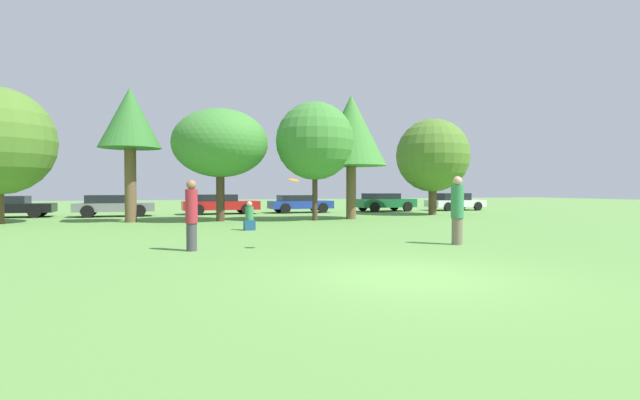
{
  "coord_description": "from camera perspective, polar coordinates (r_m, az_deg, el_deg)",
  "views": [
    {
      "loc": [
        -4.19,
        -7.37,
        1.57
      ],
      "look_at": [
        0.15,
        5.23,
        1.25
      ],
      "focal_mm": 26.35,
      "sensor_mm": 36.0,
      "label": 1
    }
  ],
  "objects": [
    {
      "name": "ground_plane",
      "position": [
        8.62,
        10.55,
        -9.12
      ],
      "size": [
        120.0,
        120.0,
        0.0
      ],
      "primitive_type": "plane",
      "color": "#5B8E42"
    },
    {
      "name": "person_thrower",
      "position": [
        12.22,
        -15.34,
        -1.67
      ],
      "size": [
        0.3,
        0.3,
        1.79
      ],
      "rotation": [
        0.0,
        0.0,
        -0.14
      ],
      "color": "#3F3F47",
      "rests_on": "ground"
    },
    {
      "name": "person_catcher",
      "position": [
        13.68,
        16.34,
        -1.15
      ],
      "size": [
        0.35,
        0.35,
        1.92
      ],
      "rotation": [
        0.0,
        0.0,
        3.0
      ],
      "color": "#726651",
      "rests_on": "ground"
    },
    {
      "name": "frisbee",
      "position": [
        11.9,
        -3.22,
        2.43
      ],
      "size": [
        0.27,
        0.27,
        0.09
      ],
      "color": "orange"
    },
    {
      "name": "bystander_sitting",
      "position": [
        17.88,
        -8.57,
        -2.2
      ],
      "size": [
        0.41,
        0.34,
        1.09
      ],
      "color": "navy",
      "rests_on": "ground"
    },
    {
      "name": "tree_1",
      "position": [
        23.78,
        -22.1,
        8.95
      ],
      "size": [
        2.82,
        2.82,
        6.27
      ],
      "color": "brown",
      "rests_on": "ground"
    },
    {
      "name": "tree_2",
      "position": [
        23.14,
        -12.04,
        6.74
      ],
      "size": [
        4.56,
        4.56,
        5.39
      ],
      "color": "#473323",
      "rests_on": "ground"
    },
    {
      "name": "tree_3",
      "position": [
        23.21,
        -0.63,
        7.16
      ],
      "size": [
        3.83,
        3.83,
        5.83
      ],
      "color": "#473323",
      "rests_on": "ground"
    },
    {
      "name": "tree_4",
      "position": [
        24.43,
        3.81,
        8.33
      ],
      "size": [
        3.64,
        3.64,
        6.39
      ],
      "color": "brown",
      "rests_on": "ground"
    },
    {
      "name": "tree_5",
      "position": [
        29.01,
        13.54,
        5.26
      ],
      "size": [
        4.37,
        4.37,
        5.75
      ],
      "color": "brown",
      "rests_on": "ground"
    },
    {
      "name": "parked_car_black",
      "position": [
        30.52,
        -33.64,
        -0.6
      ],
      "size": [
        4.29,
        2.14,
        1.17
      ],
      "rotation": [
        0.0,
        0.0,
        0.02
      ],
      "color": "black",
      "rests_on": "ground"
    },
    {
      "name": "parked_car_grey",
      "position": [
        28.79,
        -23.84,
        -0.56
      ],
      "size": [
        4.24,
        1.96,
        1.21
      ],
      "rotation": [
        0.0,
        0.0,
        0.02
      ],
      "color": "slate",
      "rests_on": "ground"
    },
    {
      "name": "parked_car_red",
      "position": [
        29.56,
        -12.12,
        -0.42
      ],
      "size": [
        4.63,
        2.03,
        1.21
      ],
      "rotation": [
        0.0,
        0.0,
        0.02
      ],
      "color": "red",
      "rests_on": "ground"
    },
    {
      "name": "parked_car_blue",
      "position": [
        30.61,
        -2.52,
        -0.38
      ],
      "size": [
        4.1,
        1.91,
        1.15
      ],
      "rotation": [
        0.0,
        0.0,
        0.02
      ],
      "color": "#1E389E",
      "rests_on": "ground"
    },
    {
      "name": "parked_car_green",
      "position": [
        32.66,
        7.78,
        -0.2
      ],
      "size": [
        4.05,
        2.13,
        1.24
      ],
      "rotation": [
        0.0,
        0.0,
        0.02
      ],
      "color": "#196633",
      "rests_on": "ground"
    },
    {
      "name": "parked_car_white",
      "position": [
        35.27,
        15.97,
        -0.16
      ],
      "size": [
        4.12,
        2.1,
        1.24
      ],
      "rotation": [
        0.0,
        0.0,
        0.02
      ],
      "color": "silver",
      "rests_on": "ground"
    }
  ]
}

